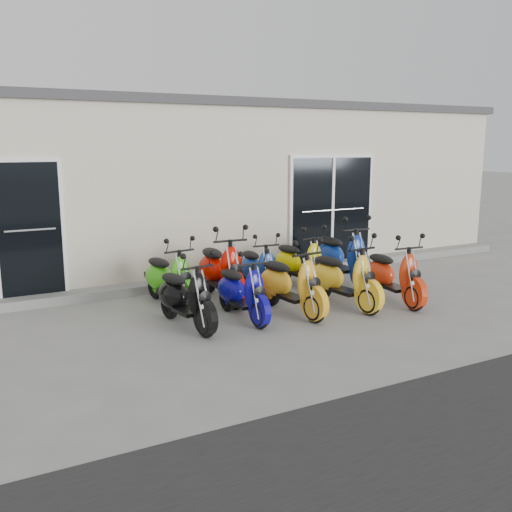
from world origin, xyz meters
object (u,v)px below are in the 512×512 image
object	(u,v)px
scooter_back_red	(221,261)
scooter_front_black	(185,288)
scooter_front_blue	(242,283)
scooter_back_blue	(258,262)
scooter_front_red	(394,267)
scooter_front_orange_a	(291,275)
scooter_back_green	(169,270)
scooter_back_yellow	(300,256)
scooter_back_extra	(342,248)
scooter_front_orange_b	(344,269)

from	to	relation	value
scooter_back_red	scooter_front_black	bearing A→B (deg)	-131.82
scooter_front_blue	scooter_back_blue	size ratio (longest dim) A/B	1.01
scooter_front_blue	scooter_front_red	world-z (taller)	scooter_front_red
scooter_front_orange_a	scooter_back_blue	distance (m)	1.34
scooter_front_red	scooter_back_green	bearing A→B (deg)	160.29
scooter_front_blue	scooter_front_black	bearing A→B (deg)	175.61
scooter_front_orange_a	scooter_back_yellow	size ratio (longest dim) A/B	1.04
scooter_front_red	scooter_back_blue	size ratio (longest dim) A/B	1.09
scooter_front_black	scooter_back_yellow	distance (m)	2.87
scooter_back_blue	scooter_back_extra	world-z (taller)	scooter_back_extra
scooter_front_red	scooter_back_extra	world-z (taller)	scooter_back_extra
scooter_front_orange_b	scooter_back_yellow	xyz separation A→B (m)	(0.07, 1.36, -0.02)
scooter_front_orange_a	scooter_back_extra	xyz separation A→B (m)	(1.84, 1.19, 0.05)
scooter_front_orange_b	scooter_front_black	bearing A→B (deg)	169.06
scooter_front_black	scooter_back_extra	world-z (taller)	scooter_back_extra
scooter_back_yellow	scooter_front_orange_a	bearing A→B (deg)	-133.11
scooter_back_red	scooter_front_red	bearing A→B (deg)	-28.34
scooter_front_blue	scooter_back_red	xyz separation A→B (m)	(0.17, 1.09, 0.10)
scooter_front_orange_a	scooter_back_red	xyz separation A→B (m)	(-0.60, 1.19, 0.05)
scooter_back_green	scooter_back_blue	distance (m)	1.62
scooter_front_black	scooter_back_green	size ratio (longest dim) A/B	0.99
scooter_front_blue	scooter_back_yellow	world-z (taller)	scooter_back_yellow
scooter_front_red	scooter_back_red	bearing A→B (deg)	154.59
scooter_back_red	scooter_back_yellow	distance (m)	1.59
scooter_front_red	scooter_front_black	bearing A→B (deg)	179.27
scooter_back_red	scooter_back_blue	bearing A→B (deg)	13.28
scooter_front_blue	scooter_back_extra	size ratio (longest dim) A/B	0.84
scooter_front_red	scooter_back_blue	xyz separation A→B (m)	(-1.62, 1.57, -0.05)
scooter_front_black	scooter_back_extra	xyz separation A→B (m)	(3.47, 1.06, 0.08)
scooter_back_blue	scooter_back_yellow	world-z (taller)	scooter_back_yellow
scooter_back_green	scooter_front_red	bearing A→B (deg)	-33.50
scooter_back_red	scooter_back_extra	size ratio (longest dim) A/B	1.00
scooter_front_orange_a	scooter_back_green	xyz separation A→B (m)	(-1.45, 1.28, -0.02)
scooter_front_orange_a	scooter_front_red	size ratio (longest dim) A/B	1.02
scooter_front_blue	scooter_back_yellow	xyz separation A→B (m)	(1.76, 1.19, 0.03)
scooter_front_orange_b	scooter_back_green	distance (m)	2.74
scooter_front_orange_a	scooter_back_extra	world-z (taller)	scooter_back_extra
scooter_front_red	scooter_back_blue	world-z (taller)	scooter_front_red
scooter_back_extra	scooter_back_yellow	bearing A→B (deg)	176.32
scooter_front_orange_a	scooter_front_orange_b	bearing A→B (deg)	-10.97
scooter_back_green	scooter_back_red	world-z (taller)	scooter_back_red
scooter_front_orange_a	scooter_back_extra	distance (m)	2.19
scooter_front_blue	scooter_back_green	distance (m)	1.37
scooter_front_orange_b	scooter_back_red	xyz separation A→B (m)	(-1.52, 1.26, 0.04)
scooter_front_orange_b	scooter_back_blue	bearing A→B (deg)	111.95
scooter_front_orange_b	scooter_front_red	xyz separation A→B (m)	(0.87, -0.17, -0.02)
scooter_front_orange_a	scooter_back_red	world-z (taller)	scooter_back_red
scooter_front_blue	scooter_back_yellow	bearing A→B (deg)	31.99
scooter_front_black	scooter_back_yellow	xyz separation A→B (m)	(2.62, 1.15, 0.01)
scooter_front_black	scooter_back_red	size ratio (longest dim) A/B	0.88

